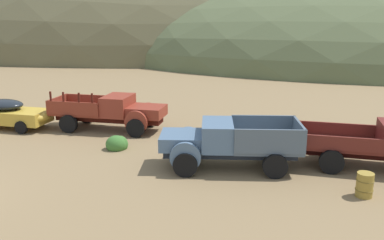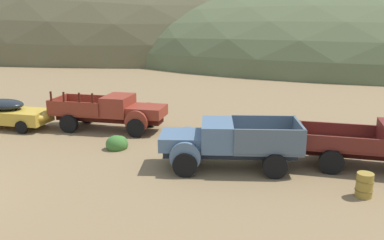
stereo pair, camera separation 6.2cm
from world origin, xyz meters
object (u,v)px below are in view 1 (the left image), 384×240
object	(u,v)px
truck_chalk_blue	(221,143)
car_faded_yellow	(10,113)
truck_rust_red	(116,112)
oil_drum_spare	(365,185)

from	to	relation	value
truck_chalk_blue	car_faded_yellow	bearing A→B (deg)	-25.44
truck_rust_red	truck_chalk_blue	size ratio (longest dim) A/B	1.08
oil_drum_spare	truck_rust_red	bearing A→B (deg)	148.54
truck_rust_red	car_faded_yellow	bearing A→B (deg)	-171.67
truck_chalk_blue	oil_drum_spare	distance (m)	5.57
truck_rust_red	truck_chalk_blue	distance (m)	7.56
car_faded_yellow	truck_rust_red	bearing A→B (deg)	9.10
truck_rust_red	oil_drum_spare	xyz separation A→B (m)	(11.07, -6.77, -0.57)
car_faded_yellow	truck_chalk_blue	size ratio (longest dim) A/B	0.84
car_faded_yellow	oil_drum_spare	bearing A→B (deg)	-15.68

